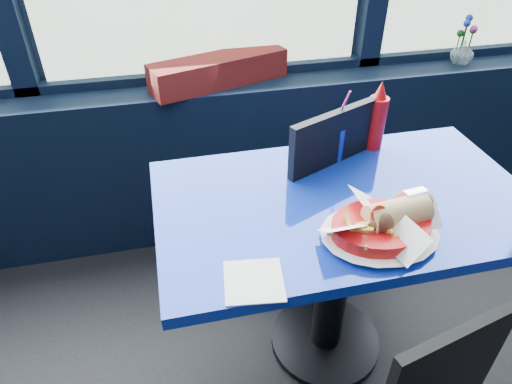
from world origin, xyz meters
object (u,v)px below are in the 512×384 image
object	(u,v)px
planter_box	(219,70)
ketchup_bottle	(376,119)
near_table	(339,240)
chair_near_back	(330,188)
flower_vase	(463,50)
soda_cup	(334,141)
food_basket	(383,225)

from	to	relation	value
planter_box	ketchup_bottle	bearing A→B (deg)	-68.65
near_table	planter_box	xyz separation A→B (m)	(-0.26, 0.87, 0.29)
chair_near_back	planter_box	world-z (taller)	chair_near_back
planter_box	near_table	bearing A→B (deg)	-91.03
planter_box	flower_vase	xyz separation A→B (m)	(1.19, -0.02, 0.01)
chair_near_back	soda_cup	xyz separation A→B (m)	(-0.05, -0.09, 0.27)
food_basket	ketchup_bottle	distance (m)	0.51
ketchup_bottle	flower_vase	bearing A→B (deg)	38.30
near_table	ketchup_bottle	size ratio (longest dim) A/B	4.64
flower_vase	ketchup_bottle	xyz separation A→B (m)	(-0.71, -0.56, -0.01)
chair_near_back	food_basket	bearing A→B (deg)	59.72
soda_cup	food_basket	bearing A→B (deg)	-91.73
near_table	soda_cup	xyz separation A→B (m)	(0.04, 0.24, 0.25)
near_table	soda_cup	size ratio (longest dim) A/B	4.50
ketchup_bottle	near_table	bearing A→B (deg)	-127.66
food_basket	soda_cup	xyz separation A→B (m)	(0.01, 0.43, 0.03)
chair_near_back	ketchup_bottle	bearing A→B (deg)	137.06
near_table	soda_cup	distance (m)	0.35
food_basket	flower_vase	bearing A→B (deg)	66.93
flower_vase	soda_cup	bearing A→B (deg)	-145.70
planter_box	ketchup_bottle	xyz separation A→B (m)	(0.48, -0.59, 0.00)
chair_near_back	food_basket	xyz separation A→B (m)	(-0.06, -0.52, 0.25)
soda_cup	near_table	bearing A→B (deg)	-100.27
near_table	ketchup_bottle	distance (m)	0.46
flower_vase	planter_box	bearing A→B (deg)	178.90
chair_near_back	planter_box	bearing A→B (deg)	-80.66
planter_box	soda_cup	xyz separation A→B (m)	(0.31, -0.63, -0.05)
ketchup_bottle	soda_cup	world-z (taller)	soda_cup
chair_near_back	ketchup_bottle	xyz separation A→B (m)	(0.13, -0.04, 0.32)
flower_vase	soda_cup	xyz separation A→B (m)	(-0.89, -0.60, -0.05)
chair_near_back	food_basket	world-z (taller)	chair_near_back
flower_vase	food_basket	bearing A→B (deg)	-130.97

